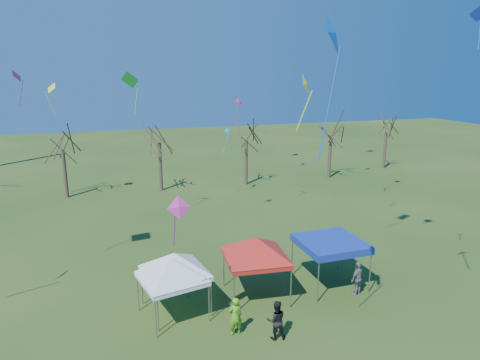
# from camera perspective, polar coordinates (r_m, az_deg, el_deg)

# --- Properties ---
(ground) EXTENTS (140.00, 140.00, 0.00)m
(ground) POSITION_cam_1_polar(r_m,az_deg,el_deg) (20.17, 6.71, -18.79)
(ground) COLOR #254516
(ground) RESTS_ON ground
(tree_1) EXTENTS (3.42, 3.42, 7.54)m
(tree_1) POSITION_cam_1_polar(r_m,az_deg,el_deg) (40.43, -22.77, 5.78)
(tree_1) COLOR #3D2D21
(tree_1) RESTS_ON ground
(tree_2) EXTENTS (3.71, 3.71, 8.18)m
(tree_2) POSITION_cam_1_polar(r_m,az_deg,el_deg) (40.25, -10.82, 7.31)
(tree_2) COLOR #3D2D21
(tree_2) RESTS_ON ground
(tree_3) EXTENTS (3.59, 3.59, 7.91)m
(tree_3) POSITION_cam_1_polar(r_m,az_deg,el_deg) (41.82, 0.83, 7.52)
(tree_3) COLOR #3D2D21
(tree_3) RESTS_ON ground
(tree_4) EXTENTS (3.58, 3.58, 7.89)m
(tree_4) POSITION_cam_1_polar(r_m,az_deg,el_deg) (45.61, 12.12, 7.74)
(tree_4) COLOR #3D2D21
(tree_4) RESTS_ON ground
(tree_5) EXTENTS (3.39, 3.39, 7.46)m
(tree_5) POSITION_cam_1_polar(r_m,az_deg,el_deg) (51.95, 19.07, 7.68)
(tree_5) COLOR #3D2D21
(tree_5) RESTS_ON ground
(tent_white_west) EXTENTS (3.76, 3.76, 3.36)m
(tent_white_west) POSITION_cam_1_polar(r_m,az_deg,el_deg) (20.14, -8.75, -10.12)
(tent_white_west) COLOR gray
(tent_white_west) RESTS_ON ground
(tent_white_mid) EXTENTS (3.68, 3.68, 3.32)m
(tent_white_mid) POSITION_cam_1_polar(r_m,az_deg,el_deg) (19.72, -9.17, -10.80)
(tent_white_mid) COLOR gray
(tent_white_mid) RESTS_ON ground
(tent_red) EXTENTS (4.13, 4.13, 3.66)m
(tent_red) POSITION_cam_1_polar(r_m,az_deg,el_deg) (21.01, 2.16, -8.18)
(tent_red) COLOR gray
(tent_red) RESTS_ON ground
(tent_blue) EXTENTS (3.19, 3.19, 2.48)m
(tent_blue) POSITION_cam_1_polar(r_m,az_deg,el_deg) (22.94, 11.99, -8.34)
(tent_blue) COLOR gray
(tent_blue) RESTS_ON ground
(person_dark) EXTENTS (0.94, 0.80, 1.72)m
(person_dark) POSITION_cam_1_polar(r_m,az_deg,el_deg) (18.92, 4.84, -18.10)
(person_dark) COLOR black
(person_dark) RESTS_ON ground
(person_green) EXTENTS (0.65, 0.45, 1.72)m
(person_green) POSITION_cam_1_polar(r_m,az_deg,el_deg) (19.10, -0.64, -17.69)
(person_green) COLOR #5CB01C
(person_green) RESTS_ON ground
(person_grey) EXTENTS (1.13, 0.81, 1.78)m
(person_grey) POSITION_cam_1_polar(r_m,az_deg,el_deg) (22.80, 15.43, -12.52)
(person_grey) COLOR slate
(person_grey) RESTS_ON ground
(kite_13) EXTENTS (1.19, 1.27, 2.64)m
(kite_13) POSITION_cam_1_polar(r_m,az_deg,el_deg) (38.23, -23.89, 11.14)
(kite_13) COLOR #F2F519
(kite_13) RESTS_ON ground
(kite_5) EXTENTS (1.30, 1.40, 4.42)m
(kite_5) POSITION_cam_1_polar(r_m,az_deg,el_deg) (13.24, 12.43, 18.30)
(kite_5) COLOR blue
(kite_5) RESTS_ON ground
(kite_19) EXTENTS (0.92, 0.76, 2.28)m
(kite_19) POSITION_cam_1_polar(r_m,az_deg,el_deg) (39.04, -0.14, 10.31)
(kite_19) COLOR #DA307B
(kite_19) RESTS_ON ground
(kite_27) EXTENTS (0.93, 1.04, 2.48)m
(kite_27) POSITION_cam_1_polar(r_m,az_deg,el_deg) (19.03, 8.84, 12.37)
(kite_27) COLOR yellow
(kite_27) RESTS_ON ground
(kite_1) EXTENTS (0.92, 0.48, 2.07)m
(kite_1) POSITION_cam_1_polar(r_m,az_deg,el_deg) (16.30, -8.15, -3.77)
(kite_1) COLOR #CC2D95
(kite_1) RESTS_ON ground
(kite_11) EXTENTS (1.55, 1.37, 2.90)m
(kite_11) POSITION_cam_1_polar(r_m,az_deg,el_deg) (30.40, -14.43, 12.82)
(kite_11) COLOR green
(kite_11) RESTS_ON ground
(kite_2) EXTENTS (1.22, 1.32, 2.80)m
(kite_2) POSITION_cam_1_polar(r_m,az_deg,el_deg) (37.59, -27.58, 12.18)
(kite_2) COLOR purple
(kite_2) RESTS_ON ground
(kite_9) EXTENTS (0.79, 0.74, 1.74)m
(kite_9) POSITION_cam_1_polar(r_m,az_deg,el_deg) (21.36, 29.17, 18.63)
(kite_9) COLOR blue
(kite_9) RESTS_ON ground
(kite_22) EXTENTS (1.05, 0.99, 2.77)m
(kite_22) POSITION_cam_1_polar(r_m,az_deg,el_deg) (37.09, -1.61, 6.36)
(kite_22) COLOR #0DC4BE
(kite_22) RESTS_ON ground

